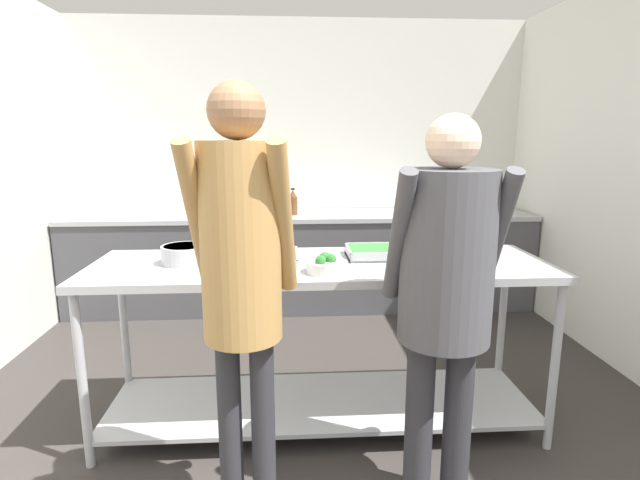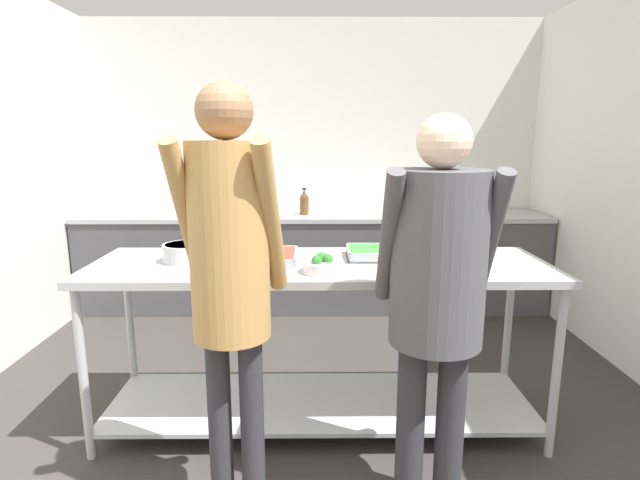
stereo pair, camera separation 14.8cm
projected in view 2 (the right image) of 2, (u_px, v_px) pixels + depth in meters
wall_rear at (313, 163)px, 4.85m from camera, size 4.37×0.06×2.65m
back_counter at (313, 260)px, 4.66m from camera, size 4.21×0.65×0.88m
serving_counter at (320, 316)px, 2.69m from camera, size 2.40×0.73×0.93m
sauce_pan at (186, 252)px, 2.64m from camera, size 0.38×0.24×0.09m
serving_tray_roast at (262, 258)px, 2.62m from camera, size 0.37×0.34×0.05m
broccoli_bowl at (323, 265)px, 2.43m from camera, size 0.20×0.20×0.10m
serving_tray_vegetables at (391, 253)px, 2.72m from camera, size 0.47×0.27×0.05m
plate_stack at (474, 264)px, 2.53m from camera, size 0.24×0.24×0.04m
guest_serving_left at (230, 260)px, 1.90m from camera, size 0.43×0.38×1.77m
guest_serving_right at (437, 279)px, 1.98m from camera, size 0.47×0.37×1.67m
water_bottle at (304, 203)px, 4.50m from camera, size 0.08×0.08×0.24m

